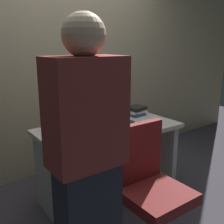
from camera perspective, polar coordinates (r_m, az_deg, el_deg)
ground_plane at (r=2.80m, az=-0.63°, el=-17.61°), size 9.00×9.00×0.00m
wall_back at (r=3.17m, az=-10.66°, el=14.44°), size 6.40×0.10×3.00m
desk at (r=2.57m, az=-0.66°, el=-8.12°), size 1.31×0.70×0.74m
office_chair at (r=2.02m, az=8.16°, el=-17.30°), size 0.52×0.52×0.94m
person_at_desk at (r=1.49m, az=-5.35°, el=-11.44°), size 0.40×0.24×1.64m
monitor at (r=2.56m, az=-1.84°, el=3.31°), size 0.54×0.15×0.46m
keyboard at (r=2.40m, az=-0.78°, el=-3.58°), size 0.43×0.14×0.02m
mouse at (r=2.57m, az=4.10°, el=-2.17°), size 0.06×0.10×0.03m
cup_near_keyboard at (r=2.20m, az=-6.46°, el=-4.25°), size 0.07×0.07×0.10m
cup_by_monitor at (r=2.40m, az=-13.33°, el=-3.15°), size 0.07×0.07×0.08m
book_stack at (r=2.87m, az=5.27°, el=0.28°), size 0.21×0.19×0.10m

